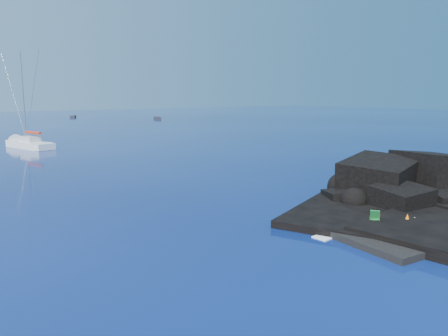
% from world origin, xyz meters
% --- Properties ---
extents(ground, '(400.00, 400.00, 0.00)m').
position_xyz_m(ground, '(0.00, 0.00, 0.00)').
color(ground, '#030C37').
rests_on(ground, ground).
extents(headland, '(24.00, 24.00, 3.60)m').
position_xyz_m(headland, '(13.00, 3.00, 0.00)').
color(headland, black).
rests_on(headland, ground).
extents(beach, '(9.08, 6.86, 0.70)m').
position_xyz_m(beach, '(4.50, 0.50, 0.00)').
color(beach, black).
rests_on(beach, ground).
extents(surf_foam, '(10.00, 8.00, 0.06)m').
position_xyz_m(surf_foam, '(5.00, 5.00, 0.00)').
color(surf_foam, white).
rests_on(surf_foam, ground).
extents(sailboat, '(5.80, 13.32, 13.67)m').
position_xyz_m(sailboat, '(-2.79, 54.60, 0.00)').
color(sailboat, white).
rests_on(sailboat, ground).
extents(deck_chair, '(1.53, 1.29, 0.97)m').
position_xyz_m(deck_chair, '(3.91, 2.13, 0.84)').
color(deck_chair, '#1A7530').
rests_on(deck_chair, beach).
extents(towel, '(1.91, 1.57, 0.05)m').
position_xyz_m(towel, '(5.31, 0.52, 0.37)').
color(towel, silver).
rests_on(towel, beach).
extents(sunbather, '(1.66, 1.22, 0.26)m').
position_xyz_m(sunbather, '(5.31, 0.52, 0.52)').
color(sunbather, tan).
rests_on(sunbather, towel).
extents(marker_cone, '(0.47, 0.47, 0.59)m').
position_xyz_m(marker_cone, '(5.10, 0.84, 0.65)').
color(marker_cone, orange).
rests_on(marker_cone, beach).
extents(distant_boat_a, '(3.37, 5.09, 0.65)m').
position_xyz_m(distant_boat_a, '(29.19, 134.41, 0.00)').
color(distant_boat_a, '#28282D').
rests_on(distant_boat_a, ground).
extents(distant_boat_b, '(3.17, 5.34, 0.68)m').
position_xyz_m(distant_boat_b, '(47.17, 109.35, 0.00)').
color(distant_boat_b, '#28272C').
rests_on(distant_boat_b, ground).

